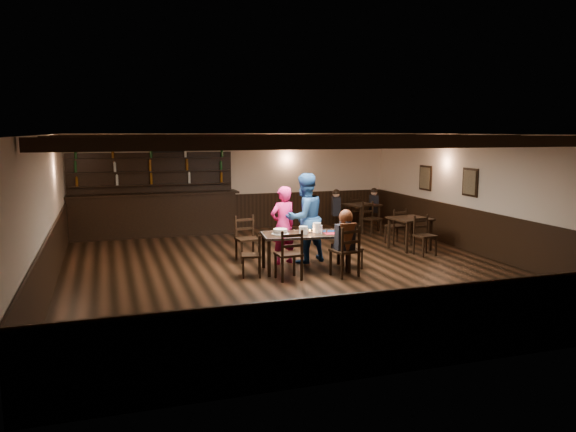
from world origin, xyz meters
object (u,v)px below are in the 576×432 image
object	(u,v)px
bar_counter	(153,209)
chair_near_left	(290,251)
dining_table	(305,237)
man_blue	(305,218)
chair_near_right	(347,247)
woman_pink	(283,225)
cake	(280,232)

from	to	relation	value
bar_counter	chair_near_left	bearing A→B (deg)	-69.60
dining_table	man_blue	xyz separation A→B (m)	(0.23, 0.70, 0.27)
chair_near_right	woman_pink	world-z (taller)	woman_pink
dining_table	chair_near_right	size ratio (longest dim) A/B	1.82
cake	man_blue	bearing A→B (deg)	40.16
bar_counter	dining_table	bearing A→B (deg)	-62.07
dining_table	woman_pink	world-z (taller)	woman_pink
dining_table	man_blue	distance (m)	0.79
woman_pink	cake	xyz separation A→B (m)	(-0.26, -0.63, -0.02)
chair_near_right	cake	bearing A→B (deg)	142.83
chair_near_left	dining_table	bearing A→B (deg)	50.02
chair_near_right	woman_pink	xyz separation A→B (m)	(-0.83, 1.45, 0.24)
cake	bar_counter	world-z (taller)	bar_counter
chair_near_left	chair_near_right	xyz separation A→B (m)	(1.11, -0.11, 0.02)
cake	dining_table	bearing A→B (deg)	-9.70
woman_pink	man_blue	world-z (taller)	man_blue
dining_table	chair_near_left	bearing A→B (deg)	-129.98
man_blue	bar_counter	bearing A→B (deg)	-74.13
cake	bar_counter	bearing A→B (deg)	113.49
dining_table	chair_near_right	world-z (taller)	chair_near_right
chair_near_left	man_blue	distance (m)	1.58
chair_near_left	chair_near_right	bearing A→B (deg)	-5.40
chair_near_left	woman_pink	xyz separation A→B (m)	(0.29, 1.34, 0.25)
cake	chair_near_left	bearing A→B (deg)	-92.48
woman_pink	man_blue	distance (m)	0.49
chair_near_right	woman_pink	distance (m)	1.68
chair_near_left	man_blue	size ratio (longest dim) A/B	0.51
chair_near_left	bar_counter	bearing A→B (deg)	110.40
chair_near_right	dining_table	bearing A→B (deg)	128.49
dining_table	man_blue	bearing A→B (deg)	71.68
woman_pink	chair_near_left	bearing A→B (deg)	62.16
chair_near_left	woman_pink	bearing A→B (deg)	77.94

